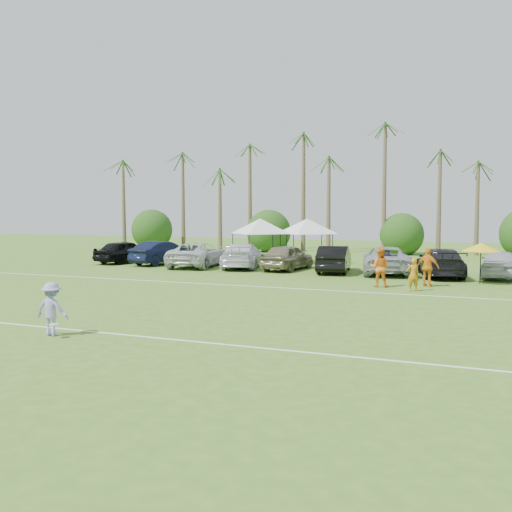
% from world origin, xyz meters
% --- Properties ---
extents(ground, '(120.00, 120.00, 0.00)m').
position_xyz_m(ground, '(0.00, 0.00, 0.00)').
color(ground, '#467122').
rests_on(ground, ground).
extents(field_lines, '(80.00, 12.10, 0.01)m').
position_xyz_m(field_lines, '(0.00, 8.00, 0.01)').
color(field_lines, white).
rests_on(field_lines, ground).
extents(palm_tree_0, '(2.40, 2.40, 8.90)m').
position_xyz_m(palm_tree_0, '(-22.00, 38.00, 7.48)').
color(palm_tree_0, brown).
rests_on(palm_tree_0, ground).
extents(palm_tree_1, '(2.40, 2.40, 9.90)m').
position_xyz_m(palm_tree_1, '(-17.00, 38.00, 8.35)').
color(palm_tree_1, brown).
rests_on(palm_tree_1, ground).
extents(palm_tree_2, '(2.40, 2.40, 10.90)m').
position_xyz_m(palm_tree_2, '(-12.00, 38.00, 9.21)').
color(palm_tree_2, brown).
rests_on(palm_tree_2, ground).
extents(palm_tree_3, '(2.40, 2.40, 11.90)m').
position_xyz_m(palm_tree_3, '(-8.00, 38.00, 10.06)').
color(palm_tree_3, brown).
rests_on(palm_tree_3, ground).
extents(palm_tree_4, '(2.40, 2.40, 8.90)m').
position_xyz_m(palm_tree_4, '(-4.00, 38.00, 7.48)').
color(palm_tree_4, brown).
rests_on(palm_tree_4, ground).
extents(palm_tree_5, '(2.40, 2.40, 9.90)m').
position_xyz_m(palm_tree_5, '(0.00, 38.00, 8.35)').
color(palm_tree_5, brown).
rests_on(palm_tree_5, ground).
extents(palm_tree_6, '(2.40, 2.40, 10.90)m').
position_xyz_m(palm_tree_6, '(4.00, 38.00, 9.21)').
color(palm_tree_6, brown).
rests_on(palm_tree_6, ground).
extents(palm_tree_7, '(2.40, 2.40, 11.90)m').
position_xyz_m(palm_tree_7, '(8.00, 38.00, 10.06)').
color(palm_tree_7, brown).
rests_on(palm_tree_7, ground).
extents(palm_tree_8, '(2.40, 2.40, 8.90)m').
position_xyz_m(palm_tree_8, '(13.00, 38.00, 7.48)').
color(palm_tree_8, brown).
rests_on(palm_tree_8, ground).
extents(bush_tree_0, '(4.00, 4.00, 4.00)m').
position_xyz_m(bush_tree_0, '(-19.00, 39.00, 1.80)').
color(bush_tree_0, brown).
rests_on(bush_tree_0, ground).
extents(bush_tree_1, '(4.00, 4.00, 4.00)m').
position_xyz_m(bush_tree_1, '(-6.00, 39.00, 1.80)').
color(bush_tree_1, brown).
rests_on(bush_tree_1, ground).
extents(bush_tree_2, '(4.00, 4.00, 4.00)m').
position_xyz_m(bush_tree_2, '(6.00, 39.00, 1.80)').
color(bush_tree_2, brown).
rests_on(bush_tree_2, ground).
extents(sideline_player_a, '(0.68, 0.58, 1.59)m').
position_xyz_m(sideline_player_a, '(9.61, 15.31, 0.79)').
color(sideline_player_a, orange).
rests_on(sideline_player_a, ground).
extents(sideline_player_b, '(0.99, 0.78, 1.98)m').
position_xyz_m(sideline_player_b, '(7.86, 16.21, 0.99)').
color(sideline_player_b, orange).
rests_on(sideline_player_b, ground).
extents(sideline_player_c, '(1.25, 0.79, 1.98)m').
position_xyz_m(sideline_player_c, '(10.12, 17.22, 0.99)').
color(sideline_player_c, orange).
rests_on(sideline_player_c, ground).
extents(canopy_tent_left, '(4.70, 4.70, 3.81)m').
position_xyz_m(canopy_tent_left, '(-2.52, 26.13, 3.26)').
color(canopy_tent_left, black).
rests_on(canopy_tent_left, ground).
extents(canopy_tent_right, '(4.70, 4.70, 3.81)m').
position_xyz_m(canopy_tent_right, '(0.68, 27.33, 3.26)').
color(canopy_tent_right, black).
rests_on(canopy_tent_right, ground).
extents(market_umbrella, '(1.95, 1.95, 2.18)m').
position_xyz_m(market_umbrella, '(12.58, 19.25, 1.95)').
color(market_umbrella, black).
rests_on(market_umbrella, ground).
extents(frisbee_player, '(1.13, 0.80, 1.66)m').
position_xyz_m(frisbee_player, '(0.38, 1.10, 0.83)').
color(frisbee_player, '#9A94D3').
rests_on(frisbee_player, ground).
extents(parked_car_0, '(3.00, 5.22, 1.67)m').
position_xyz_m(parked_car_0, '(-11.83, 22.57, 0.84)').
color(parked_car_0, black).
rests_on(parked_car_0, ground).
extents(parked_car_1, '(2.89, 5.34, 1.67)m').
position_xyz_m(parked_car_1, '(-8.65, 22.55, 0.84)').
color(parked_car_1, black).
rests_on(parked_car_1, ground).
extents(parked_car_2, '(3.44, 6.29, 1.67)m').
position_xyz_m(parked_car_2, '(-5.48, 21.99, 0.84)').
color(parked_car_2, silver).
rests_on(parked_car_2, ground).
extents(parked_car_3, '(3.53, 6.13, 1.67)m').
position_xyz_m(parked_car_3, '(-2.30, 22.39, 0.84)').
color(parked_car_3, white).
rests_on(parked_car_3, ground).
extents(parked_car_4, '(2.53, 5.10, 1.67)m').
position_xyz_m(parked_car_4, '(0.87, 22.32, 0.84)').
color(parked_car_4, gray).
rests_on(parked_car_4, ground).
extents(parked_car_5, '(2.52, 5.28, 1.67)m').
position_xyz_m(parked_car_5, '(4.05, 22.04, 0.84)').
color(parked_car_5, black).
rests_on(parked_car_5, ground).
extents(parked_car_6, '(3.86, 6.43, 1.67)m').
position_xyz_m(parked_car_6, '(7.22, 22.45, 0.84)').
color(parked_car_6, '#A7ACB6').
rests_on(parked_car_6, ground).
extents(parked_car_7, '(3.45, 6.11, 1.67)m').
position_xyz_m(parked_car_7, '(10.40, 22.09, 0.84)').
color(parked_car_7, black).
rests_on(parked_car_7, ground).
extents(parked_car_8, '(2.19, 4.99, 1.67)m').
position_xyz_m(parked_car_8, '(13.57, 22.50, 0.84)').
color(parked_car_8, silver).
rests_on(parked_car_8, ground).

